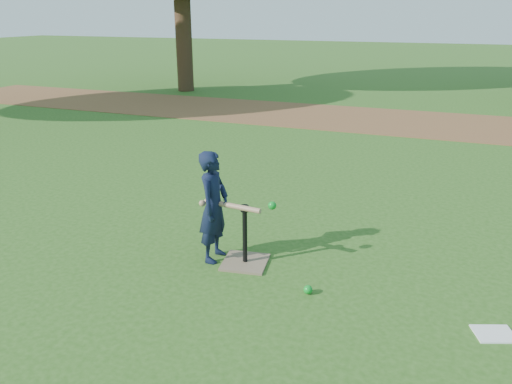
% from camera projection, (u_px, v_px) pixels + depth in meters
% --- Properties ---
extents(ground, '(80.00, 80.00, 0.00)m').
position_uv_depth(ground, '(233.00, 260.00, 5.01)').
color(ground, '#285116').
rests_on(ground, ground).
extents(dirt_strip, '(24.00, 3.00, 0.01)m').
position_uv_depth(dirt_strip, '(362.00, 119.00, 11.59)').
color(dirt_strip, brown).
rests_on(dirt_strip, ground).
extents(child, '(0.28, 0.42, 1.12)m').
position_uv_depth(child, '(214.00, 207.00, 4.86)').
color(child, black).
rests_on(child, ground).
extents(wiffle_ball_ground, '(0.08, 0.08, 0.08)m').
position_uv_depth(wiffle_ball_ground, '(308.00, 290.00, 4.39)').
color(wiffle_ball_ground, '#0C8C22').
rests_on(wiffle_ball_ground, ground).
extents(clipboard, '(0.36, 0.32, 0.01)m').
position_uv_depth(clipboard, '(494.00, 334.00, 3.85)').
color(clipboard, white).
rests_on(clipboard, ground).
extents(batting_tee, '(0.49, 0.49, 0.61)m').
position_uv_depth(batting_tee, '(245.00, 253.00, 4.90)').
color(batting_tee, '#79654D').
rests_on(batting_tee, ground).
extents(swing_action, '(0.74, 0.21, 0.09)m').
position_uv_depth(swing_action, '(237.00, 206.00, 4.76)').
color(swing_action, tan).
rests_on(swing_action, ground).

